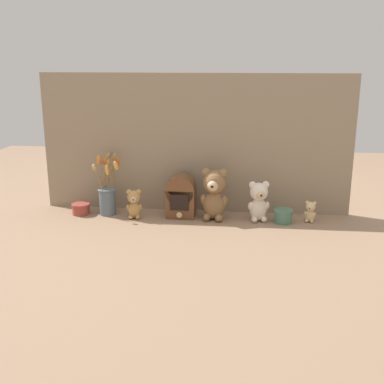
{
  "coord_description": "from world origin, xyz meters",
  "views": [
    {
      "loc": [
        0.26,
        -2.44,
        0.85
      ],
      "look_at": [
        0.0,
        0.02,
        0.15
      ],
      "focal_mm": 45.0,
      "sensor_mm": 36.0,
      "label": 1
    }
  ],
  "objects_px": {
    "teddy_bear_medium": "(259,200)",
    "vintage_radio": "(181,196)",
    "teddy_bear_large": "(214,193)",
    "teddy_bear_tiny": "(310,211)",
    "teddy_bear_small": "(134,203)",
    "flower_vase": "(108,195)",
    "decorative_tin_short": "(283,216)",
    "decorative_tin_tall": "(81,209)"
  },
  "relations": [
    {
      "from": "vintage_radio",
      "to": "decorative_tin_short",
      "type": "relative_size",
      "value": 2.4
    },
    {
      "from": "teddy_bear_small",
      "to": "flower_vase",
      "type": "distance_m",
      "value": 0.17
    },
    {
      "from": "decorative_tin_tall",
      "to": "vintage_radio",
      "type": "bearing_deg",
      "value": 1.82
    },
    {
      "from": "teddy_bear_tiny",
      "to": "decorative_tin_tall",
      "type": "relative_size",
      "value": 1.15
    },
    {
      "from": "teddy_bear_medium",
      "to": "vintage_radio",
      "type": "bearing_deg",
      "value": 176.49
    },
    {
      "from": "teddy_bear_medium",
      "to": "flower_vase",
      "type": "distance_m",
      "value": 0.83
    },
    {
      "from": "teddy_bear_medium",
      "to": "decorative_tin_short",
      "type": "height_order",
      "value": "teddy_bear_medium"
    },
    {
      "from": "teddy_bear_small",
      "to": "vintage_radio",
      "type": "xyz_separation_m",
      "value": [
        0.25,
        0.05,
        0.03
      ]
    },
    {
      "from": "flower_vase",
      "to": "teddy_bear_large",
      "type": "bearing_deg",
      "value": -2.21
    },
    {
      "from": "decorative_tin_tall",
      "to": "teddy_bear_small",
      "type": "bearing_deg",
      "value": -6.69
    },
    {
      "from": "decorative_tin_short",
      "to": "teddy_bear_tiny",
      "type": "bearing_deg",
      "value": 11.85
    },
    {
      "from": "decorative_tin_tall",
      "to": "teddy_bear_medium",
      "type": "bearing_deg",
      "value": -0.46
    },
    {
      "from": "teddy_bear_large",
      "to": "vintage_radio",
      "type": "xyz_separation_m",
      "value": [
        -0.18,
        0.03,
        -0.03
      ]
    },
    {
      "from": "teddy_bear_small",
      "to": "decorative_tin_short",
      "type": "xyz_separation_m",
      "value": [
        0.8,
        0.01,
        -0.05
      ]
    },
    {
      "from": "flower_vase",
      "to": "teddy_bear_tiny",
      "type": "bearing_deg",
      "value": -0.73
    },
    {
      "from": "teddy_bear_small",
      "to": "flower_vase",
      "type": "bearing_deg",
      "value": 162.25
    },
    {
      "from": "teddy_bear_tiny",
      "to": "decorative_tin_tall",
      "type": "bearing_deg",
      "value": -179.97
    },
    {
      "from": "teddy_bear_small",
      "to": "teddy_bear_large",
      "type": "bearing_deg",
      "value": 3.8
    },
    {
      "from": "teddy_bear_large",
      "to": "teddy_bear_tiny",
      "type": "relative_size",
      "value": 2.43
    },
    {
      "from": "decorative_tin_tall",
      "to": "decorative_tin_short",
      "type": "bearing_deg",
      "value": -1.5
    },
    {
      "from": "teddy_bear_large",
      "to": "teddy_bear_tiny",
      "type": "bearing_deg",
      "value": 0.99
    },
    {
      "from": "vintage_radio",
      "to": "teddy_bear_large",
      "type": "bearing_deg",
      "value": -8.07
    },
    {
      "from": "teddy_bear_small",
      "to": "vintage_radio",
      "type": "distance_m",
      "value": 0.26
    },
    {
      "from": "teddy_bear_tiny",
      "to": "decorative_tin_short",
      "type": "bearing_deg",
      "value": -168.15
    },
    {
      "from": "teddy_bear_large",
      "to": "flower_vase",
      "type": "relative_size",
      "value": 0.83
    },
    {
      "from": "teddy_bear_tiny",
      "to": "vintage_radio",
      "type": "height_order",
      "value": "vintage_radio"
    },
    {
      "from": "teddy_bear_small",
      "to": "teddy_bear_tiny",
      "type": "xyz_separation_m",
      "value": [
        0.94,
        0.04,
        -0.02
      ]
    },
    {
      "from": "flower_vase",
      "to": "vintage_radio",
      "type": "bearing_deg",
      "value": 0.44
    },
    {
      "from": "teddy_bear_small",
      "to": "teddy_bear_tiny",
      "type": "distance_m",
      "value": 0.94
    },
    {
      "from": "flower_vase",
      "to": "vintage_radio",
      "type": "xyz_separation_m",
      "value": [
        0.41,
        0.0,
        0.01
      ]
    },
    {
      "from": "teddy_bear_large",
      "to": "decorative_tin_short",
      "type": "distance_m",
      "value": 0.38
    },
    {
      "from": "teddy_bear_large",
      "to": "teddy_bear_tiny",
      "type": "distance_m",
      "value": 0.52
    },
    {
      "from": "teddy_bear_tiny",
      "to": "vintage_radio",
      "type": "distance_m",
      "value": 0.69
    },
    {
      "from": "flower_vase",
      "to": "decorative_tin_short",
      "type": "bearing_deg",
      "value": -2.62
    },
    {
      "from": "teddy_bear_tiny",
      "to": "flower_vase",
      "type": "bearing_deg",
      "value": 179.27
    },
    {
      "from": "teddy_bear_large",
      "to": "flower_vase",
      "type": "height_order",
      "value": "flower_vase"
    },
    {
      "from": "teddy_bear_medium",
      "to": "vintage_radio",
      "type": "xyz_separation_m",
      "value": [
        -0.42,
        0.03,
        0.0
      ]
    },
    {
      "from": "decorative_tin_short",
      "to": "decorative_tin_tall",
      "type": "bearing_deg",
      "value": 178.5
    },
    {
      "from": "teddy_bear_large",
      "to": "teddy_bear_medium",
      "type": "xyz_separation_m",
      "value": [
        0.24,
        0.0,
        -0.03
      ]
    },
    {
      "from": "teddy_bear_medium",
      "to": "teddy_bear_small",
      "type": "distance_m",
      "value": 0.67
    },
    {
      "from": "teddy_bear_large",
      "to": "decorative_tin_short",
      "type": "bearing_deg",
      "value": -3.27
    },
    {
      "from": "teddy_bear_medium",
      "to": "flower_vase",
      "type": "height_order",
      "value": "flower_vase"
    }
  ]
}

